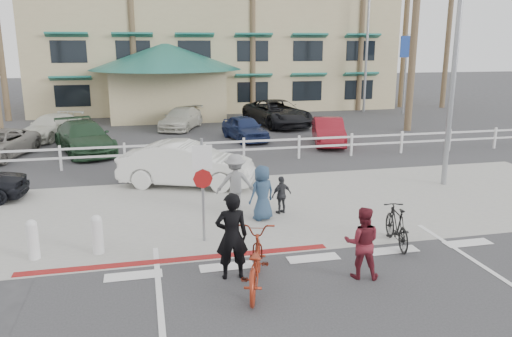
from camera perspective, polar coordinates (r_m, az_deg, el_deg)
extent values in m
plane|color=#333335|center=(11.13, 7.60, -11.42)|extent=(140.00, 140.00, 0.00)
cube|color=#333335|center=(9.51, 11.95, -16.32)|extent=(12.00, 16.00, 0.01)
cube|color=gray|center=(15.12, 1.67, -4.31)|extent=(22.00, 7.00, 0.01)
cube|color=#333335|center=(18.86, -1.37, -0.59)|extent=(40.00, 5.00, 0.01)
cube|color=#333335|center=(28.03, -5.27, 4.19)|extent=(50.00, 16.00, 0.01)
cube|color=maroon|center=(11.62, -8.80, -10.27)|extent=(7.00, 0.25, 0.02)
imported|color=maroon|center=(10.05, -0.16, -10.60)|extent=(1.34, 2.30, 1.14)
imported|color=black|center=(10.34, -2.80, -7.73)|extent=(0.70, 0.47, 1.86)
imported|color=black|center=(12.58, 15.79, -6.31)|extent=(0.76, 1.73, 1.00)
imported|color=maroon|center=(10.66, 12.03, -8.28)|extent=(0.90, 0.80, 1.54)
imported|color=gray|center=(14.46, -2.38, -1.66)|extent=(1.13, 0.69, 1.71)
imported|color=#2D2E31|center=(14.33, 2.94, -3.05)|extent=(0.71, 0.47, 1.11)
imported|color=navy|center=(13.76, 0.72, -2.80)|extent=(0.89, 0.74, 1.55)
imported|color=silver|center=(17.27, -7.89, 0.47)|extent=(4.85, 3.11, 1.51)
imported|color=#203E26|center=(23.66, -19.03, 3.37)|extent=(3.39, 5.20, 1.40)
imported|color=#17234A|center=(25.43, -1.29, 4.64)|extent=(2.12, 3.84, 1.23)
imported|color=maroon|center=(24.53, 8.28, 4.21)|extent=(2.34, 4.12, 1.28)
imported|color=silver|center=(27.83, -22.37, 4.40)|extent=(3.26, 4.58, 1.23)
imported|color=black|center=(29.93, 2.44, 6.34)|extent=(3.58, 5.91, 1.53)
imported|color=beige|center=(29.17, -8.54, 5.67)|extent=(3.17, 4.48, 1.20)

